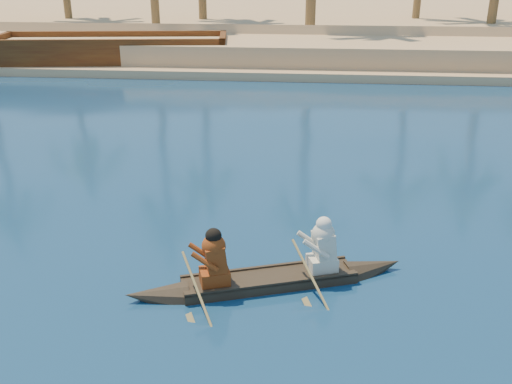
# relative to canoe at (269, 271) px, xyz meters

# --- Properties ---
(sandy_embankment) EXTENTS (150.00, 51.00, 1.50)m
(sandy_embankment) POSITION_rel_canoe_xyz_m (-8.00, 41.54, 0.29)
(sandy_embankment) COLOR tan
(sandy_embankment) RESTS_ON ground
(shrub_cluster) EXTENTS (100.00, 6.00, 2.40)m
(shrub_cluster) POSITION_rel_canoe_xyz_m (-8.00, 26.15, 0.96)
(shrub_cluster) COLOR #223714
(shrub_cluster) RESTS_ON ground
(canoe) EXTENTS (4.43, 2.05, 1.24)m
(canoe) POSITION_rel_canoe_xyz_m (0.00, 0.00, 0.00)
(canoe) COLOR #2F241A
(canoe) RESTS_ON ground
(barge_mid) EXTENTS (11.44, 5.15, 1.84)m
(barge_mid) POSITION_rel_canoe_xyz_m (-9.19, 19.37, 0.41)
(barge_mid) COLOR #5E3514
(barge_mid) RESTS_ON ground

